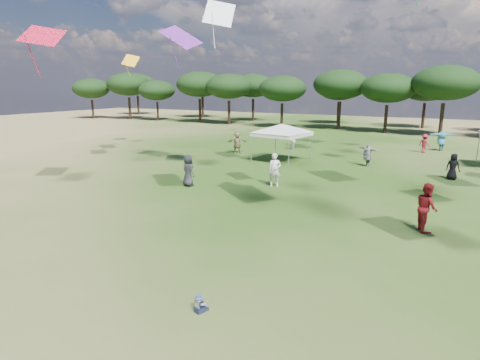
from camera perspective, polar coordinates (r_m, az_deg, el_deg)
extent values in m
cylinder|color=black|center=(72.29, -20.21, 9.43)|extent=(0.35, 0.35, 3.09)
ellipsoid|color=black|center=(72.19, -20.43, 12.12)|extent=(6.01, 6.01, 3.24)
cylinder|color=black|center=(69.19, -15.42, 9.80)|extent=(0.40, 0.40, 3.51)
ellipsoid|color=black|center=(69.10, -15.62, 12.99)|extent=(6.82, 6.82, 3.68)
cylinder|color=black|center=(65.31, -11.63, 9.56)|extent=(0.33, 0.33, 2.92)
ellipsoid|color=black|center=(65.19, -11.76, 12.37)|extent=(5.67, 5.67, 3.06)
cylinder|color=black|center=(60.68, -5.71, 9.77)|extent=(0.40, 0.40, 3.49)
ellipsoid|color=black|center=(60.57, -5.80, 13.40)|extent=(6.79, 6.79, 3.66)
cylinder|color=black|center=(57.72, -1.58, 9.56)|extent=(0.38, 0.38, 3.32)
ellipsoid|color=black|center=(57.60, -1.60, 13.18)|extent=(6.44, 6.44, 3.47)
cylinder|color=black|center=(53.35, 5.97, 9.10)|extent=(0.36, 0.36, 3.14)
ellipsoid|color=black|center=(53.21, 6.06, 12.81)|extent=(6.11, 6.11, 3.29)
cylinder|color=black|center=(52.49, 13.90, 8.89)|extent=(0.40, 0.40, 3.46)
ellipsoid|color=black|center=(52.36, 14.13, 13.05)|extent=(6.73, 6.73, 3.63)
cylinder|color=black|center=(50.16, 20.02, 8.15)|extent=(0.37, 0.37, 3.21)
ellipsoid|color=black|center=(50.02, 20.34, 12.18)|extent=(6.24, 6.24, 3.36)
cylinder|color=black|center=(49.15, 26.72, 7.66)|extent=(0.41, 0.41, 3.56)
ellipsoid|color=black|center=(49.02, 27.20, 12.20)|extent=(6.91, 6.91, 3.73)
cylinder|color=black|center=(79.71, -14.28, 10.28)|extent=(0.41, 0.41, 3.56)
ellipsoid|color=black|center=(79.63, -14.44, 13.09)|extent=(6.92, 6.92, 3.73)
cylinder|color=black|center=(70.33, -5.32, 10.30)|extent=(0.41, 0.41, 3.62)
ellipsoid|color=black|center=(70.24, -5.39, 13.55)|extent=(7.03, 7.03, 3.79)
cylinder|color=black|center=(63.23, 1.86, 9.91)|extent=(0.39, 0.39, 3.37)
ellipsoid|color=black|center=(63.12, 1.89, 13.27)|extent=(6.54, 6.54, 3.53)
cylinder|color=black|center=(60.28, 13.78, 9.25)|extent=(0.36, 0.36, 3.11)
ellipsoid|color=black|center=(60.16, 13.96, 12.50)|extent=(6.05, 6.05, 3.26)
cylinder|color=black|center=(57.61, 24.63, 8.31)|extent=(0.37, 0.37, 3.20)
ellipsoid|color=black|center=(57.49, 24.97, 11.80)|extent=(6.21, 6.21, 3.35)
cylinder|color=gray|center=(28.85, 1.59, 4.56)|extent=(0.06, 0.06, 2.07)
cylinder|color=gray|center=(27.11, 6.96, 3.90)|extent=(0.06, 0.06, 2.07)
cylinder|color=gray|center=(31.41, 5.06, 5.23)|extent=(0.06, 0.06, 2.07)
cylinder|color=gray|center=(29.82, 10.14, 4.64)|extent=(0.06, 0.06, 2.07)
cube|color=silver|center=(29.12, 5.98, 6.53)|extent=(3.83, 3.83, 0.25)
pyramid|color=silver|center=(29.05, 6.02, 7.95)|extent=(6.66, 6.66, 0.60)
cylinder|color=gray|center=(32.91, 30.76, 3.96)|extent=(0.06, 0.06, 2.27)
cube|color=#161C31|center=(10.34, -5.81, -17.84)|extent=(0.24, 0.24, 0.15)
cube|color=#161C31|center=(10.47, -5.40, -17.61)|extent=(0.12, 0.19, 0.08)
cube|color=#161C31|center=(10.38, -4.92, -17.89)|extent=(0.12, 0.19, 0.08)
cube|color=white|center=(10.25, -5.83, -17.06)|extent=(0.22, 0.18, 0.19)
cylinder|color=white|center=(10.36, -6.02, -16.71)|extent=(0.12, 0.20, 0.12)
cylinder|color=white|center=(10.20, -5.16, -17.22)|extent=(0.12, 0.20, 0.12)
sphere|color=#E0B293|center=(10.19, -5.85, -16.42)|extent=(0.13, 0.13, 0.13)
cone|color=#42659B|center=(10.17, -5.86, -16.27)|extent=(0.22, 0.22, 0.02)
cylinder|color=#42659B|center=(10.16, -5.86, -16.12)|extent=(0.14, 0.14, 0.06)
imported|color=#505256|center=(28.70, 17.66, 3.35)|extent=(1.86, 1.46, 1.53)
imported|color=beige|center=(34.92, 7.39, 5.63)|extent=(0.82, 0.94, 1.64)
imported|color=black|center=(26.59, 28.03, 1.68)|extent=(0.86, 0.68, 1.55)
imported|color=#2D2D32|center=(22.12, -7.38, 1.34)|extent=(0.99, 0.82, 1.74)
imported|color=#29697B|center=(38.08, 26.74, 5.07)|extent=(2.26, 1.42, 1.79)
imported|color=maroon|center=(16.71, 25.00, -3.53)|extent=(1.02, 1.12, 1.86)
imported|color=maroon|center=(36.33, 24.75, 4.74)|extent=(1.15, 1.00, 1.55)
imported|color=silver|center=(21.94, 4.96, 1.43)|extent=(0.79, 0.68, 1.83)
imported|color=olive|center=(32.83, -0.38, 5.45)|extent=(1.66, 1.53, 1.85)
plane|color=#6F2595|center=(26.22, -8.41, 19.46)|extent=(2.05, 2.38, 1.82)
plane|color=red|center=(21.35, -26.26, 17.95)|extent=(2.63, 2.78, 1.22)
plane|color=white|center=(23.31, -2.98, 22.61)|extent=(2.18, 2.30, 1.73)
plane|color=yellow|center=(36.86, -15.30, 16.09)|extent=(1.65, 1.78, 1.24)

